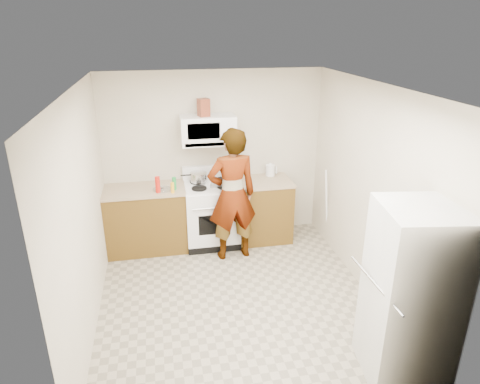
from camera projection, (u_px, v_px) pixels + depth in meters
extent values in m
plane|color=gray|center=(237.00, 299.00, 5.14)|extent=(3.60, 3.60, 0.00)
cube|color=beige|center=(214.00, 157.00, 6.31)|extent=(3.20, 0.02, 2.50)
cube|color=beige|center=(371.00, 193.00, 4.96)|extent=(0.02, 3.60, 2.50)
cube|color=brown|center=(147.00, 220.00, 6.15)|extent=(1.12, 0.62, 0.90)
cube|color=#9F866C|center=(144.00, 190.00, 5.97)|extent=(1.14, 0.64, 0.03)
cube|color=brown|center=(263.00, 211.00, 6.45)|extent=(0.80, 0.62, 0.90)
cube|color=#9F866C|center=(263.00, 182.00, 6.28)|extent=(0.82, 0.64, 0.03)
cube|color=white|center=(212.00, 215.00, 6.30)|extent=(0.76, 0.65, 0.90)
cube|color=white|center=(211.00, 186.00, 6.13)|extent=(0.76, 0.62, 0.03)
cube|color=white|center=(208.00, 172.00, 6.35)|extent=(0.76, 0.08, 0.20)
cube|color=white|center=(208.00, 130.00, 5.96)|extent=(0.76, 0.38, 0.40)
imported|color=tan|center=(232.00, 195.00, 5.76)|extent=(0.72, 0.52, 1.86)
cube|color=#B9B9B5|center=(411.00, 295.00, 3.78)|extent=(0.80, 0.80, 1.70)
cylinder|color=silver|center=(270.00, 170.00, 6.45)|extent=(0.17, 0.17, 0.17)
cube|color=maroon|center=(204.00, 107.00, 5.81)|extent=(0.17, 0.17, 0.24)
cylinder|color=silver|center=(199.00, 177.00, 6.16)|extent=(0.31, 0.31, 0.13)
cube|color=silver|center=(219.00, 184.00, 6.07)|extent=(0.28, 0.22, 0.05)
cylinder|color=red|center=(158.00, 185.00, 5.80)|extent=(0.08, 0.08, 0.22)
cylinder|color=#EFA31A|center=(172.00, 188.00, 5.79)|extent=(0.06, 0.06, 0.15)
cylinder|color=#198C36|center=(174.00, 183.00, 5.91)|extent=(0.06, 0.06, 0.18)
cylinder|color=silver|center=(162.00, 189.00, 5.93)|extent=(0.30, 0.30, 0.01)
cylinder|color=white|center=(327.00, 206.00, 6.28)|extent=(0.20, 0.19, 1.17)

